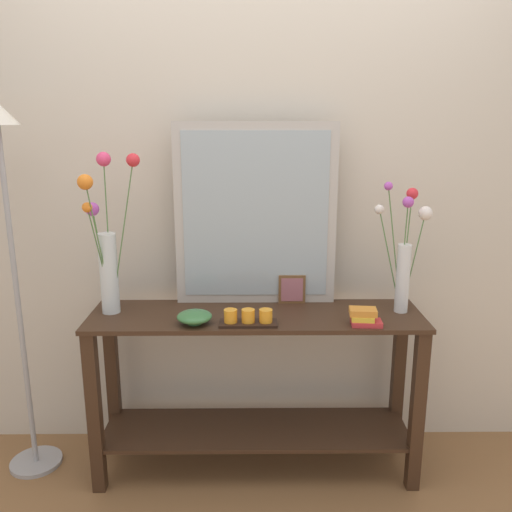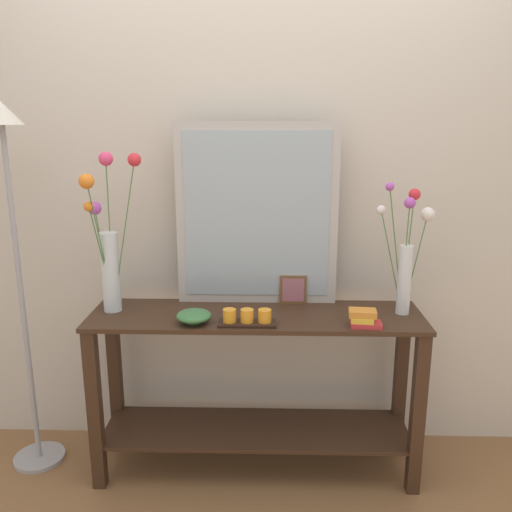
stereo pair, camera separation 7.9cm
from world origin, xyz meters
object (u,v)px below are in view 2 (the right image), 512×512
book_stack (364,318)px  floor_lamp (14,230)px  vase_right (407,254)px  tall_vase_left (108,246)px  picture_frame_small (293,290)px  candle_tray (247,318)px  console_table (256,376)px  decorative_bowl (194,316)px  mirror_leaning (257,215)px

book_stack → floor_lamp: size_ratio=0.08×
vase_right → floor_lamp: (-1.72, -0.01, 0.10)m
tall_vase_left → picture_frame_small: 0.86m
tall_vase_left → candle_tray: bearing=-14.2°
tall_vase_left → book_stack: bearing=-8.4°
vase_right → tall_vase_left: bearing=-179.5°
candle_tray → vase_right: bearing=13.6°
picture_frame_small → book_stack: picture_frame_small is taller
vase_right → floor_lamp: floor_lamp is taller
console_table → vase_right: bearing=3.5°
console_table → picture_frame_small: bearing=40.5°
vase_right → floor_lamp: size_ratio=0.34×
console_table → picture_frame_small: (0.17, 0.15, 0.37)m
decorative_bowl → floor_lamp: floor_lamp is taller
vase_right → decorative_bowl: bearing=-170.5°
candle_tray → floor_lamp: floor_lamp is taller
mirror_leaning → tall_vase_left: (-0.65, -0.14, -0.12)m
mirror_leaning → vase_right: bearing=-10.8°
console_table → vase_right: vase_right is taller
mirror_leaning → vase_right: (0.66, -0.13, -0.15)m
floor_lamp → decorative_bowl: bearing=-10.0°
decorative_bowl → floor_lamp: size_ratio=0.09×
tall_vase_left → vase_right: bearing=0.5°
tall_vase_left → floor_lamp: size_ratio=0.42×
candle_tray → picture_frame_small: size_ratio=1.80×
tall_vase_left → vase_right: size_ratio=1.21×
mirror_leaning → picture_frame_small: (0.17, -0.02, -0.35)m
picture_frame_small → book_stack: size_ratio=0.97×
console_table → book_stack: 0.58m
tall_vase_left → candle_tray: tall_vase_left is taller
tall_vase_left → vase_right: 1.31m
vase_right → decorative_bowl: 0.96m
tall_vase_left → candle_tray: size_ratio=2.89×
mirror_leaning → book_stack: (0.45, -0.30, -0.38)m
decorative_bowl → book_stack: bearing=-1.6°
decorative_bowl → mirror_leaning: bearing=46.8°
vase_right → picture_frame_small: vase_right is taller
candle_tray → mirror_leaning: bearing=83.0°
vase_right → decorative_bowl: size_ratio=3.90×
candle_tray → book_stack: (0.49, -0.01, 0.01)m
mirror_leaning → decorative_bowl: size_ratio=5.58×
console_table → floor_lamp: bearing=178.6°
vase_right → book_stack: (-0.21, -0.17, -0.24)m
candle_tray → book_stack: bearing=-0.8°
console_table → vase_right: size_ratio=2.54×
mirror_leaning → decorative_bowl: (-0.26, -0.28, -0.39)m
candle_tray → decorative_bowl: (-0.23, 0.01, 0.00)m
console_table → mirror_leaning: size_ratio=1.78×
vase_right → candle_tray: vase_right is taller
book_stack → picture_frame_small: bearing=135.3°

